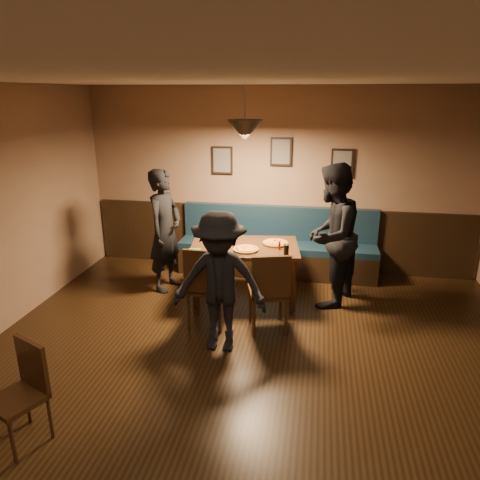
{
  "coord_description": "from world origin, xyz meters",
  "views": [
    {
      "loc": [
        0.57,
        -3.3,
        2.68
      ],
      "look_at": [
        -0.35,
        1.89,
        0.95
      ],
      "focal_mm": 33.61,
      "sensor_mm": 36.0,
      "label": 1
    }
  ],
  "objects": [
    {
      "name": "floor",
      "position": [
        0.0,
        0.0,
        0.0
      ],
      "size": [
        7.0,
        7.0,
        0.0
      ],
      "primitive_type": "plane",
      "color": "black",
      "rests_on": "ground"
    },
    {
      "name": "ceiling",
      "position": [
        0.0,
        0.0,
        2.8
      ],
      "size": [
        7.0,
        7.0,
        0.0
      ],
      "primitive_type": "plane",
      "rotation": [
        3.14,
        0.0,
        0.0
      ],
      "color": "silver",
      "rests_on": "ground"
    },
    {
      "name": "wall_back",
      "position": [
        0.0,
        3.5,
        1.4
      ],
      "size": [
        6.0,
        0.0,
        6.0
      ],
      "primitive_type": "plane",
      "rotation": [
        1.57,
        0.0,
        0.0
      ],
      "color": "#8C704F",
      "rests_on": "ground"
    },
    {
      "name": "wainscot",
      "position": [
        0.0,
        3.47,
        0.5
      ],
      "size": [
        5.88,
        0.06,
        1.0
      ],
      "primitive_type": "cube",
      "color": "black",
      "rests_on": "ground"
    },
    {
      "name": "booth_bench",
      "position": [
        0.0,
        3.2,
        0.5
      ],
      "size": [
        3.0,
        0.6,
        1.0
      ],
      "primitive_type": null,
      "color": "#0F232D",
      "rests_on": "ground"
    },
    {
      "name": "picture_left",
      "position": [
        -0.9,
        3.47,
        1.7
      ],
      "size": [
        0.32,
        0.04,
        0.42
      ],
      "primitive_type": "cube",
      "color": "black",
      "rests_on": "wall_back"
    },
    {
      "name": "picture_center",
      "position": [
        0.0,
        3.47,
        1.85
      ],
      "size": [
        0.32,
        0.04,
        0.42
      ],
      "primitive_type": "cube",
      "color": "black",
      "rests_on": "wall_back"
    },
    {
      "name": "picture_right",
      "position": [
        0.9,
        3.47,
        1.7
      ],
      "size": [
        0.32,
        0.04,
        0.42
      ],
      "primitive_type": "cube",
      "color": "black",
      "rests_on": "wall_back"
    },
    {
      "name": "pendant_lamp",
      "position": [
        -0.35,
        2.24,
        2.25
      ],
      "size": [
        0.44,
        0.44,
        0.25
      ],
      "primitive_type": "cone",
      "rotation": [
        3.14,
        0.0,
        0.0
      ],
      "color": "black",
      "rests_on": "ceiling"
    },
    {
      "name": "dining_table",
      "position": [
        -0.35,
        2.24,
        0.38
      ],
      "size": [
        1.52,
        1.09,
        0.76
      ],
      "primitive_type": "cube",
      "rotation": [
        0.0,
        0.0,
        0.14
      ],
      "color": "black",
      "rests_on": "floor"
    },
    {
      "name": "chair_near_left",
      "position": [
        -0.66,
        1.47,
        0.51
      ],
      "size": [
        0.46,
        0.46,
        1.01
      ],
      "primitive_type": null,
      "rotation": [
        0.0,
        0.0,
        -0.03
      ],
      "color": "black",
      "rests_on": "floor"
    },
    {
      "name": "chair_near_right",
      "position": [
        0.06,
        1.47,
        0.49
      ],
      "size": [
        0.54,
        0.54,
        0.99
      ],
      "primitive_type": null,
      "rotation": [
        0.0,
        0.0,
        0.27
      ],
      "color": "black",
      "rests_on": "floor"
    },
    {
      "name": "diner_left",
      "position": [
        -1.49,
        2.39,
        0.86
      ],
      "size": [
        0.55,
        0.71,
        1.72
      ],
      "primitive_type": "imported",
      "rotation": [
        0.0,
        0.0,
        1.33
      ],
      "color": "black",
      "rests_on": "floor"
    },
    {
      "name": "diner_right",
      "position": [
        0.77,
        2.31,
        0.93
      ],
      "size": [
        1.0,
        1.11,
        1.87
      ],
      "primitive_type": "imported",
      "rotation": [
        0.0,
        0.0,
        -1.95
      ],
      "color": "black",
      "rests_on": "floor"
    },
    {
      "name": "diner_front",
      "position": [
        -0.4,
        0.95,
        0.78
      ],
      "size": [
        1.01,
        0.58,
        1.55
      ],
      "primitive_type": "imported",
      "rotation": [
        0.0,
        0.0,
        0.01
      ],
      "color": "black",
      "rests_on": "floor"
    },
    {
      "name": "pizza_a",
      "position": [
        -0.77,
        2.34,
        0.78
      ],
      "size": [
        0.35,
        0.35,
        0.04
      ],
      "primitive_type": "cylinder",
      "rotation": [
        0.0,
        0.0,
        0.11
      ],
      "color": "orange",
      "rests_on": "dining_table"
    },
    {
      "name": "pizza_b",
      "position": [
        -0.3,
        2.06,
        0.78
      ],
      "size": [
        0.37,
        0.37,
        0.04
      ],
      "primitive_type": "cylinder",
      "rotation": [
        0.0,
        0.0,
        0.15
      ],
      "color": "orange",
      "rests_on": "dining_table"
    },
    {
      "name": "pizza_c",
      "position": [
        0.05,
        2.38,
        0.78
      ],
      "size": [
        0.44,
        0.44,
        0.04
      ],
      "primitive_type": "cylinder",
      "rotation": [
        0.0,
        0.0,
        -0.4
      ],
      "color": "orange",
      "rests_on": "dining_table"
    },
    {
      "name": "soda_glass",
      "position": [
        0.23,
        1.96,
        0.83
      ],
      "size": [
        0.08,
        0.08,
        0.14
      ],
      "primitive_type": "cylinder",
      "rotation": [
        0.0,
        0.0,
        0.35
      ],
      "color": "black",
      "rests_on": "dining_table"
    },
    {
      "name": "tabasco_bottle",
      "position": [
        0.12,
        2.18,
        0.82
      ],
      "size": [
        0.03,
        0.03,
        0.12
      ],
      "primitive_type": "cylinder",
      "rotation": [
        0.0,
        0.0,
        -0.13
      ],
      "color": "#8F1104",
      "rests_on": "dining_table"
    },
    {
      "name": "napkin_a",
      "position": [
        -0.92,
        2.46,
        0.76
      ],
      "size": [
        0.16,
        0.16,
        0.01
      ],
      "primitive_type": "cube",
      "rotation": [
        0.0,
        0.0,
        0.0
      ],
      "color": "#1F7525",
      "rests_on": "dining_table"
    },
    {
      "name": "napkin_b",
      "position": [
        -0.95,
        1.94,
        0.76
      ],
      "size": [
        0.18,
        0.18,
        0.01
      ],
      "primitive_type": "cube",
      "rotation": [
        0.0,
        0.0,
        0.15
      ],
      "color": "#1F752A",
      "rests_on": "dining_table"
    },
    {
      "name": "cutlery_set",
      "position": [
        -0.37,
        1.83,
        0.76
      ],
      "size": [
        0.17,
        0.1,
        0.0
      ],
      "primitive_type": "cube",
      "rotation": [
        0.0,
        0.0,
        1.1
      ],
      "color": "#B7B8BC",
      "rests_on": "dining_table"
    },
    {
      "name": "cafe_chair_far",
      "position": [
        -1.67,
        -0.71,
        0.42
      ],
      "size": [
        0.49,
        0.49,
        0.84
      ],
      "primitive_type": null,
      "rotation": [
        0.0,
        0.0,
        2.72
      ],
      "color": "black",
      "rests_on": "floor"
    }
  ]
}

